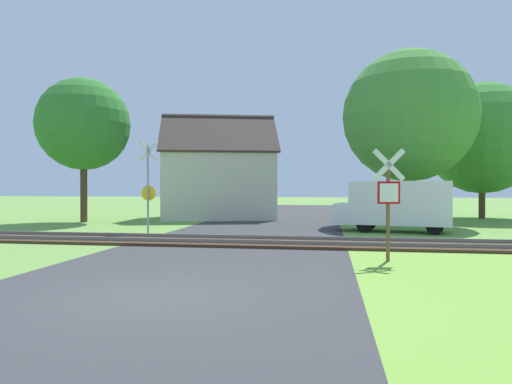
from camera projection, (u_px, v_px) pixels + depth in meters
ground_plane at (152, 296)px, 8.29m from camera, size 160.00×160.00×0.00m
road_asphalt at (186, 275)px, 10.27m from camera, size 7.54×80.00×0.01m
rail_track at (238, 242)px, 16.04m from camera, size 60.00×2.60×0.22m
stop_sign_near at (388, 197)px, 12.14m from camera, size 0.87×0.20×3.01m
crossing_sign_far at (148, 184)px, 19.21m from camera, size 0.88×0.13×3.94m
house at (219, 183)px, 28.96m from camera, size 8.33×7.39×6.57m
tree_far at (482, 138)px, 28.62m from camera, size 6.95×6.95×8.52m
tree_left at (84, 124)px, 25.67m from camera, size 5.16×5.16×8.11m
tree_right at (409, 116)px, 24.20m from camera, size 6.97×6.97×9.24m
mail_truck at (396, 204)px, 20.09m from camera, size 5.18×2.87×2.24m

